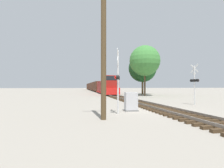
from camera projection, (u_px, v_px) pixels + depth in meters
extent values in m
plane|color=gray|center=(162.00, 110.00, 14.39)|extent=(400.00, 400.00, 0.00)
cube|color=#42301E|center=(216.00, 124.00, 8.79)|extent=(2.60, 0.22, 0.16)
cube|color=#42301E|center=(207.00, 121.00, 9.38)|extent=(2.60, 0.22, 0.16)
cube|color=#42301E|center=(200.00, 119.00, 9.97)|extent=(2.60, 0.22, 0.16)
cube|color=#42301E|center=(193.00, 118.00, 10.56)|extent=(2.60, 0.22, 0.16)
cube|color=#42301E|center=(187.00, 116.00, 11.15)|extent=(2.60, 0.22, 0.16)
cube|color=#42301E|center=(181.00, 114.00, 11.74)|extent=(2.60, 0.22, 0.16)
cube|color=#42301E|center=(176.00, 113.00, 12.33)|extent=(2.60, 0.22, 0.16)
cube|color=#42301E|center=(172.00, 112.00, 12.92)|extent=(2.60, 0.22, 0.16)
cube|color=#42301E|center=(168.00, 111.00, 13.51)|extent=(2.60, 0.22, 0.16)
cube|color=#42301E|center=(164.00, 110.00, 14.09)|extent=(2.60, 0.22, 0.16)
cube|color=#42301E|center=(161.00, 109.00, 14.68)|extent=(2.60, 0.22, 0.16)
cube|color=#42301E|center=(158.00, 108.00, 15.27)|extent=(2.60, 0.22, 0.16)
cube|color=#42301E|center=(155.00, 107.00, 15.86)|extent=(2.60, 0.22, 0.16)
cube|color=#42301E|center=(152.00, 106.00, 16.45)|extent=(2.60, 0.22, 0.16)
cube|color=#42301E|center=(149.00, 106.00, 17.04)|extent=(2.60, 0.22, 0.16)
cube|color=#42301E|center=(147.00, 105.00, 17.63)|extent=(2.60, 0.22, 0.16)
cube|color=#42301E|center=(145.00, 104.00, 18.22)|extent=(2.60, 0.22, 0.16)
cube|color=#42301E|center=(143.00, 104.00, 18.81)|extent=(2.60, 0.22, 0.16)
cube|color=#42301E|center=(141.00, 103.00, 19.40)|extent=(2.60, 0.22, 0.16)
cube|color=#42301E|center=(139.00, 103.00, 19.99)|extent=(2.60, 0.22, 0.16)
cube|color=#42301E|center=(137.00, 102.00, 20.58)|extent=(2.60, 0.22, 0.16)
cube|color=#42301E|center=(136.00, 102.00, 21.16)|extent=(2.60, 0.22, 0.16)
cube|color=#42301E|center=(134.00, 102.00, 21.75)|extent=(2.60, 0.22, 0.16)
cube|color=#42301E|center=(133.00, 101.00, 22.34)|extent=(2.60, 0.22, 0.16)
cube|color=#42301E|center=(131.00, 101.00, 22.93)|extent=(2.60, 0.22, 0.16)
cube|color=#42301E|center=(130.00, 100.00, 23.52)|extent=(2.60, 0.22, 0.16)
cube|color=#42301E|center=(129.00, 100.00, 24.11)|extent=(2.60, 0.22, 0.16)
cube|color=#42301E|center=(127.00, 100.00, 24.70)|extent=(2.60, 0.22, 0.16)
cube|color=#42301E|center=(126.00, 99.00, 25.29)|extent=(2.60, 0.22, 0.16)
cube|color=#42301E|center=(125.00, 99.00, 25.88)|extent=(2.60, 0.22, 0.16)
cube|color=#42301E|center=(124.00, 99.00, 26.47)|extent=(2.60, 0.22, 0.16)
cube|color=#42301E|center=(123.00, 99.00, 27.06)|extent=(2.60, 0.22, 0.16)
cube|color=#42301E|center=(122.00, 98.00, 27.65)|extent=(2.60, 0.22, 0.16)
cube|color=#42301E|center=(121.00, 98.00, 28.23)|extent=(2.60, 0.22, 0.16)
cube|color=#42301E|center=(120.00, 98.00, 28.82)|extent=(2.60, 0.22, 0.16)
cube|color=#42301E|center=(120.00, 98.00, 29.41)|extent=(2.60, 0.22, 0.16)
cube|color=#42301E|center=(119.00, 97.00, 30.00)|extent=(2.60, 0.22, 0.16)
cube|color=#42301E|center=(118.00, 97.00, 30.59)|extent=(2.60, 0.22, 0.16)
cube|color=#42301E|center=(117.00, 97.00, 31.18)|extent=(2.60, 0.22, 0.16)
cube|color=#42301E|center=(117.00, 97.00, 31.77)|extent=(2.60, 0.22, 0.16)
cube|color=#42301E|center=(116.00, 97.00, 32.36)|extent=(2.60, 0.22, 0.16)
cube|color=#42301E|center=(115.00, 96.00, 32.95)|extent=(2.60, 0.22, 0.16)
cube|color=#42301E|center=(115.00, 96.00, 33.54)|extent=(2.60, 0.22, 0.16)
cube|color=slate|center=(154.00, 108.00, 14.26)|extent=(0.07, 160.00, 0.15)
cube|color=slate|center=(170.00, 107.00, 14.53)|extent=(0.07, 160.00, 0.15)
cube|color=maroon|center=(104.00, 87.00, 47.18)|extent=(2.38, 13.66, 3.07)
cube|color=maroon|center=(110.00, 85.00, 37.80)|extent=(2.80, 4.29, 3.94)
cube|color=black|center=(110.00, 79.00, 37.82)|extent=(2.83, 4.33, 0.87)
cube|color=red|center=(112.00, 91.00, 35.67)|extent=(2.80, 1.95, 1.38)
cube|color=red|center=(106.00, 92.00, 44.29)|extent=(2.86, 19.12, 0.24)
cube|color=black|center=(110.00, 93.00, 38.06)|extent=(1.58, 2.20, 1.00)
cube|color=black|center=(102.00, 91.00, 50.51)|extent=(1.58, 2.20, 1.00)
cube|color=#4C2819|center=(98.00, 86.00, 63.04)|extent=(2.66, 15.53, 3.37)
cube|color=black|center=(99.00, 91.00, 58.06)|extent=(1.58, 2.20, 0.90)
cube|color=black|center=(96.00, 90.00, 67.97)|extent=(1.58, 2.20, 0.90)
cube|color=#4C2819|center=(94.00, 86.00, 79.82)|extent=(2.66, 15.53, 3.37)
cube|color=black|center=(95.00, 90.00, 74.84)|extent=(1.58, 2.20, 0.90)
cube|color=black|center=(93.00, 90.00, 84.75)|extent=(1.58, 2.20, 0.90)
cube|color=#4C2819|center=(91.00, 86.00, 96.59)|extent=(2.66, 15.53, 3.37)
cube|color=black|center=(92.00, 89.00, 91.62)|extent=(1.58, 2.20, 0.90)
cube|color=black|center=(90.00, 89.00, 101.53)|extent=(1.58, 2.20, 0.90)
cube|color=#4C2819|center=(89.00, 86.00, 113.37)|extent=(2.66, 15.53, 3.37)
cube|color=black|center=(90.00, 89.00, 108.39)|extent=(1.58, 2.20, 0.90)
cube|color=black|center=(89.00, 89.00, 118.31)|extent=(1.58, 2.20, 0.90)
cylinder|color=silver|center=(118.00, 83.00, 12.54)|extent=(0.12, 0.12, 4.48)
cube|color=white|center=(118.00, 56.00, 12.57)|extent=(0.32, 0.89, 0.93)
cube|color=white|center=(118.00, 56.00, 12.57)|extent=(0.32, 0.89, 0.93)
cube|color=black|center=(118.00, 78.00, 12.54)|extent=(0.33, 0.84, 0.06)
cylinder|color=black|center=(118.00, 78.00, 12.89)|extent=(0.26, 0.34, 0.30)
sphere|color=red|center=(117.00, 78.00, 12.90)|extent=(0.26, 0.26, 0.26)
cylinder|color=black|center=(117.00, 77.00, 12.20)|extent=(0.26, 0.34, 0.30)
sphere|color=red|center=(116.00, 77.00, 12.21)|extent=(0.26, 0.26, 0.26)
cube|color=white|center=(118.00, 63.00, 12.56)|extent=(0.13, 0.31, 0.20)
cylinder|color=silver|center=(194.00, 85.00, 18.57)|extent=(0.12, 0.12, 4.19)
cube|color=white|center=(194.00, 68.00, 18.59)|extent=(0.30, 0.89, 0.93)
cube|color=white|center=(194.00, 68.00, 18.59)|extent=(0.30, 0.89, 0.93)
cube|color=black|center=(194.00, 80.00, 18.57)|extent=(0.31, 0.84, 0.06)
cylinder|color=black|center=(197.00, 80.00, 18.27)|extent=(0.26, 0.34, 0.30)
sphere|color=red|center=(198.00, 80.00, 18.31)|extent=(0.26, 0.26, 0.26)
cylinder|color=black|center=(194.00, 80.00, 18.57)|extent=(0.26, 0.34, 0.30)
sphere|color=red|center=(195.00, 80.00, 18.62)|extent=(0.26, 0.26, 0.26)
cylinder|color=black|center=(192.00, 81.00, 18.88)|extent=(0.26, 0.34, 0.30)
sphere|color=red|center=(192.00, 81.00, 18.93)|extent=(0.26, 0.26, 0.26)
cube|color=white|center=(194.00, 74.00, 18.58)|extent=(0.12, 0.31, 0.20)
cube|color=slate|center=(131.00, 110.00, 13.88)|extent=(1.06, 0.71, 0.12)
cube|color=#BCBCBF|center=(131.00, 101.00, 13.90)|extent=(0.96, 0.65, 1.37)
cylinder|color=#4C3A23|center=(104.00, 46.00, 10.39)|extent=(0.32, 0.32, 8.76)
cylinder|color=#473521|center=(145.00, 83.00, 35.85)|extent=(0.33, 0.33, 5.38)
sphere|color=#3D7F38|center=(145.00, 61.00, 35.92)|extent=(6.27, 6.27, 6.27)
cylinder|color=brown|center=(143.00, 85.00, 42.70)|extent=(0.46, 0.46, 4.38)
sphere|color=#1E5123|center=(142.00, 68.00, 42.76)|extent=(6.79, 6.79, 6.79)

